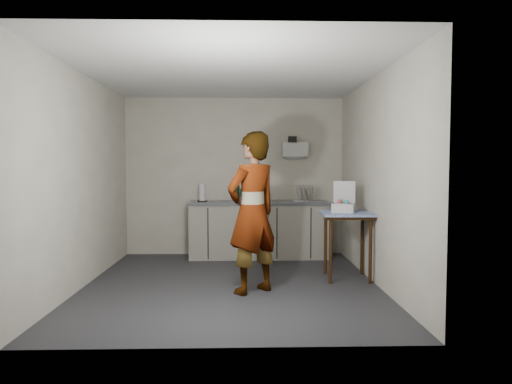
{
  "coord_description": "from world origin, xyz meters",
  "views": [
    {
      "loc": [
        0.15,
        -5.61,
        1.46
      ],
      "look_at": [
        0.32,
        0.45,
        1.13
      ],
      "focal_mm": 32.0,
      "sensor_mm": 36.0,
      "label": 1
    }
  ],
  "objects_px": {
    "dish_rack": "(303,197)",
    "soap_bottle": "(243,193)",
    "side_table": "(347,221)",
    "paper_towel": "(202,193)",
    "bakery_box": "(343,205)",
    "soda_can": "(265,196)",
    "standing_man": "(252,213)",
    "kitchen_counter": "(259,231)",
    "dark_bottle": "(237,193)"
  },
  "relations": [
    {
      "from": "dark_bottle",
      "to": "bakery_box",
      "type": "distance_m",
      "value": 2.0
    },
    {
      "from": "side_table",
      "to": "paper_towel",
      "type": "distance_m",
      "value": 2.47
    },
    {
      "from": "bakery_box",
      "to": "kitchen_counter",
      "type": "bearing_deg",
      "value": 144.07
    },
    {
      "from": "soap_bottle",
      "to": "soda_can",
      "type": "height_order",
      "value": "soap_bottle"
    },
    {
      "from": "soda_can",
      "to": "bakery_box",
      "type": "relative_size",
      "value": 0.35
    },
    {
      "from": "paper_towel",
      "to": "soda_can",
      "type": "bearing_deg",
      "value": 5.66
    },
    {
      "from": "side_table",
      "to": "soda_can",
      "type": "bearing_deg",
      "value": 126.36
    },
    {
      "from": "side_table",
      "to": "standing_man",
      "type": "xyz_separation_m",
      "value": [
        -1.25,
        -0.61,
        0.17
      ]
    },
    {
      "from": "paper_towel",
      "to": "standing_man",
      "type": "bearing_deg",
      "value": -69.44
    },
    {
      "from": "standing_man",
      "to": "bakery_box",
      "type": "bearing_deg",
      "value": 170.21
    },
    {
      "from": "side_table",
      "to": "dish_rack",
      "type": "xyz_separation_m",
      "value": [
        -0.38,
        1.49,
        0.21
      ]
    },
    {
      "from": "kitchen_counter",
      "to": "soap_bottle",
      "type": "distance_m",
      "value": 0.69
    },
    {
      "from": "kitchen_counter",
      "to": "soda_can",
      "type": "relative_size",
      "value": 15.89
    },
    {
      "from": "kitchen_counter",
      "to": "side_table",
      "type": "distance_m",
      "value": 1.85
    },
    {
      "from": "side_table",
      "to": "soap_bottle",
      "type": "distance_m",
      "value": 1.93
    },
    {
      "from": "kitchen_counter",
      "to": "dark_bottle",
      "type": "xyz_separation_m",
      "value": [
        -0.35,
        0.0,
        0.62
      ]
    },
    {
      "from": "soap_bottle",
      "to": "bakery_box",
      "type": "xyz_separation_m",
      "value": [
        1.31,
        -1.31,
        -0.09
      ]
    },
    {
      "from": "paper_towel",
      "to": "bakery_box",
      "type": "relative_size",
      "value": 0.69
    },
    {
      "from": "kitchen_counter",
      "to": "soda_can",
      "type": "distance_m",
      "value": 0.57
    },
    {
      "from": "dish_rack",
      "to": "soap_bottle",
      "type": "bearing_deg",
      "value": -171.77
    },
    {
      "from": "side_table",
      "to": "bakery_box",
      "type": "distance_m",
      "value": 0.21
    },
    {
      "from": "side_table",
      "to": "dark_bottle",
      "type": "relative_size",
      "value": 3.29
    },
    {
      "from": "dish_rack",
      "to": "bakery_box",
      "type": "height_order",
      "value": "bakery_box"
    },
    {
      "from": "dark_bottle",
      "to": "paper_towel",
      "type": "bearing_deg",
      "value": -176.02
    },
    {
      "from": "side_table",
      "to": "soda_can",
      "type": "relative_size",
      "value": 6.19
    },
    {
      "from": "standing_man",
      "to": "soda_can",
      "type": "distance_m",
      "value": 2.14
    },
    {
      "from": "kitchen_counter",
      "to": "bakery_box",
      "type": "bearing_deg",
      "value": -53.29
    },
    {
      "from": "paper_towel",
      "to": "side_table",
      "type": "bearing_deg",
      "value": -35.2
    },
    {
      "from": "kitchen_counter",
      "to": "soap_bottle",
      "type": "bearing_deg",
      "value": -157.12
    },
    {
      "from": "dark_bottle",
      "to": "paper_towel",
      "type": "xyz_separation_m",
      "value": [
        -0.56,
        -0.04,
        -0.0
      ]
    },
    {
      "from": "soda_can",
      "to": "dark_bottle",
      "type": "bearing_deg",
      "value": -172.28
    },
    {
      "from": "side_table",
      "to": "soda_can",
      "type": "xyz_separation_m",
      "value": [
        -1.0,
        1.52,
        0.22
      ]
    },
    {
      "from": "paper_towel",
      "to": "bakery_box",
      "type": "height_order",
      "value": "bakery_box"
    },
    {
      "from": "side_table",
      "to": "soda_can",
      "type": "distance_m",
      "value": 1.83
    },
    {
      "from": "soda_can",
      "to": "dark_bottle",
      "type": "distance_m",
      "value": 0.46
    },
    {
      "from": "side_table",
      "to": "dark_bottle",
      "type": "xyz_separation_m",
      "value": [
        -1.45,
        1.46,
        0.28
      ]
    },
    {
      "from": "kitchen_counter",
      "to": "soap_bottle",
      "type": "relative_size",
      "value": 7.81
    },
    {
      "from": "dish_rack",
      "to": "dark_bottle",
      "type": "bearing_deg",
      "value": -178.31
    },
    {
      "from": "dark_bottle",
      "to": "standing_man",
      "type": "bearing_deg",
      "value": -84.35
    },
    {
      "from": "kitchen_counter",
      "to": "dish_rack",
      "type": "relative_size",
      "value": 6.29
    },
    {
      "from": "standing_man",
      "to": "dish_rack",
      "type": "xyz_separation_m",
      "value": [
        0.87,
        2.1,
        0.03
      ]
    },
    {
      "from": "kitchen_counter",
      "to": "soda_can",
      "type": "xyz_separation_m",
      "value": [
        0.1,
        0.06,
        0.55
      ]
    },
    {
      "from": "paper_towel",
      "to": "dark_bottle",
      "type": "bearing_deg",
      "value": 3.98
    },
    {
      "from": "side_table",
      "to": "paper_towel",
      "type": "xyz_separation_m",
      "value": [
        -2.01,
        1.42,
        0.28
      ]
    },
    {
      "from": "kitchen_counter",
      "to": "paper_towel",
      "type": "height_order",
      "value": "paper_towel"
    },
    {
      "from": "soap_bottle",
      "to": "paper_towel",
      "type": "distance_m",
      "value": 0.65
    },
    {
      "from": "side_table",
      "to": "soap_bottle",
      "type": "xyz_separation_m",
      "value": [
        -1.36,
        1.35,
        0.29
      ]
    },
    {
      "from": "soap_bottle",
      "to": "side_table",
      "type": "bearing_deg",
      "value": -44.73
    },
    {
      "from": "kitchen_counter",
      "to": "side_table",
      "type": "height_order",
      "value": "kitchen_counter"
    },
    {
      "from": "side_table",
      "to": "paper_towel",
      "type": "relative_size",
      "value": 3.15
    }
  ]
}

